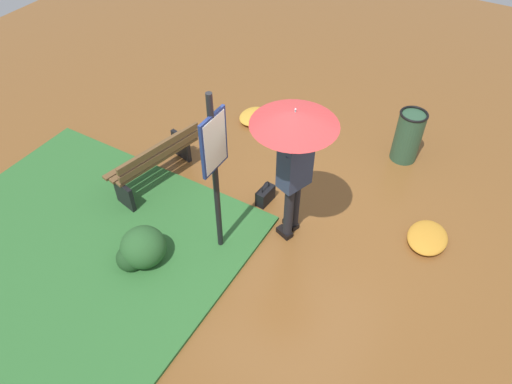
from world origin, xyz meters
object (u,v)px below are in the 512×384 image
park_bench (155,161)px  trash_bin (408,136)px  person_with_umbrella (295,143)px  info_sign_post (215,161)px  handbag (265,195)px

park_bench → trash_bin: (-2.36, 2.93, 0.02)m
person_with_umbrella → info_sign_post: bearing=-47.8°
info_sign_post → park_bench: (-0.55, -1.47, -1.04)m
info_sign_post → trash_bin: size_ratio=2.76×
person_with_umbrella → handbag: size_ratio=5.53×
info_sign_post → handbag: info_sign_post is taller
trash_bin → person_with_umbrella: bearing=-19.0°
handbag → park_bench: (0.44, -1.56, 0.28)m
info_sign_post → handbag: size_ratio=6.22×
person_with_umbrella → park_bench: 2.42m
handbag → person_with_umbrella: bearing=55.4°
handbag → park_bench: size_ratio=0.26×
person_with_umbrella → handbag: (-0.39, -0.57, -1.42)m
person_with_umbrella → trash_bin: person_with_umbrella is taller
trash_bin → info_sign_post: bearing=-26.6°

